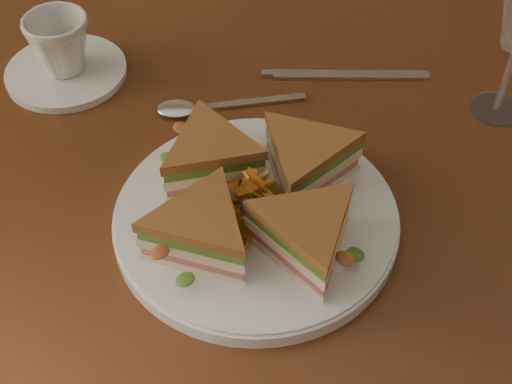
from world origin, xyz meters
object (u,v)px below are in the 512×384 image
at_px(plate, 256,219).
at_px(saucer, 66,72).
at_px(spoon, 195,107).
at_px(coffee_cup, 60,45).
at_px(table, 288,250).
at_px(sandwich_wedges, 256,195).
at_px(knife, 340,75).

bearing_deg(plate, saucer, 134.52).
xyz_separation_m(spoon, saucer, (-0.17, 0.07, 0.00)).
relative_size(spoon, coffee_cup, 2.28).
bearing_deg(table, plate, -130.87).
bearing_deg(sandwich_wedges, knife, 67.03).
height_order(spoon, saucer, same).
height_order(table, knife, knife).
xyz_separation_m(knife, coffee_cup, (-0.35, 0.00, 0.05)).
bearing_deg(sandwich_wedges, plate, 116.57).
distance_m(table, coffee_cup, 0.38).
bearing_deg(saucer, knife, -0.09).
relative_size(spoon, knife, 0.85).
relative_size(plate, spoon, 1.62).
relative_size(table, spoon, 6.58).
relative_size(table, plate, 4.07).
xyz_separation_m(saucer, coffee_cup, (0.00, 0.00, 0.04)).
bearing_deg(table, coffee_cup, 144.11).
height_order(saucer, coffee_cup, coffee_cup).
height_order(plate, knife, plate).
distance_m(sandwich_wedges, spoon, 0.20).
relative_size(table, sandwich_wedges, 4.30).
distance_m(spoon, knife, 0.19).
bearing_deg(knife, sandwich_wedges, -112.73).
height_order(plate, spoon, plate).
bearing_deg(sandwich_wedges, coffee_cup, 134.52).
distance_m(table, sandwich_wedges, 0.16).
relative_size(plate, saucer, 1.92).
height_order(table, sandwich_wedges, sandwich_wedges).
bearing_deg(spoon, table, -60.36).
bearing_deg(table, saucer, 144.11).
xyz_separation_m(sandwich_wedges, spoon, (-0.08, 0.18, -0.04)).
bearing_deg(saucer, sandwich_wedges, -45.48).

